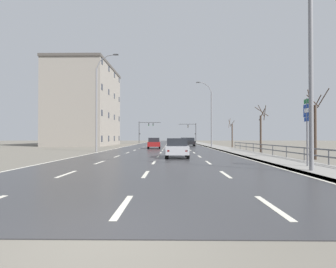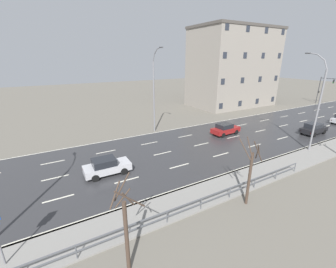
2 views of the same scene
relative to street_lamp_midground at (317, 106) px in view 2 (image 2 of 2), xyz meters
name	(u,v)px [view 2 (image 2 of 2)]	position (x,y,z in m)	size (l,w,h in m)	color
ground_plane	(294,124)	(-7.43, 9.43, -5.27)	(160.00, 160.00, 0.12)	#666056
road_asphalt_strip	(332,114)	(-7.43, 21.43, -5.19)	(14.00, 120.00, 0.03)	#303033
guardrail	(167,215)	(2.42, -19.93, -4.50)	(0.07, 27.09, 1.00)	#515459
street_lamp_midground	(317,106)	(0.00, 0.00, 0.00)	(2.58, 0.24, 10.65)	slate
street_lamp_left_bank	(154,93)	(-14.87, -12.20, 0.35)	(2.64, 0.24, 11.39)	slate
traffic_signal_left	(327,86)	(-13.79, 30.59, -1.01)	(6.06, 0.36, 6.02)	#38383A
car_far_right	(225,129)	(-8.87, -4.35, -4.40)	(2.03, 4.20, 1.57)	maroon
car_mid_centre	(314,129)	(-2.92, 6.44, -4.40)	(1.87, 4.12, 1.57)	black
car_far_left	(107,166)	(-5.85, -21.56, -4.40)	(1.86, 4.11, 1.57)	#B7B7BC
brick_building	(233,68)	(-23.99, 11.30, 2.90)	(10.94, 18.01, 16.20)	gray
bare_tree_near	(126,231)	(4.30, -23.17, -2.78)	(1.37, 1.41, 5.26)	#423328
bare_tree_mid	(250,174)	(3.45, -13.90, -2.78)	(1.38, 1.34, 5.14)	#423328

